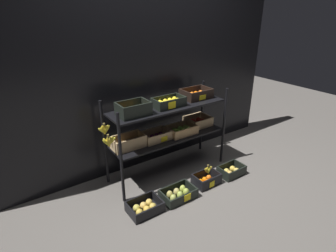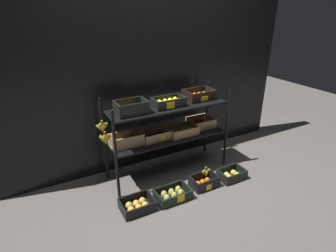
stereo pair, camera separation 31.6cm
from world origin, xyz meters
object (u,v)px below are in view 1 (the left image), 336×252
Objects in this scene: display_rack at (167,122)px; crate_ground_tangerine at (206,180)px; crate_ground_right_apple_gold at (231,171)px; crate_ground_apple_gold at (145,208)px; banana_bunch_loose at (208,170)px; crate_ground_pear at (178,194)px.

display_rack reaches higher than crate_ground_tangerine.
crate_ground_apple_gold is at bearing 178.47° from crate_ground_right_apple_gold.
crate_ground_right_apple_gold is (0.38, -0.03, -0.00)m from crate_ground_tangerine.
banana_bunch_loose is (0.83, -0.00, 0.14)m from crate_ground_apple_gold.
banana_bunch_loose reaches higher than crate_ground_pear.
crate_ground_pear is (0.40, -0.02, 0.00)m from crate_ground_apple_gold.
crate_ground_right_apple_gold is 2.42× the size of banana_bunch_loose.
crate_ground_pear is 1.22× the size of crate_ground_tangerine.
crate_ground_tangerine reaches higher than crate_ground_right_apple_gold.
banana_bunch_loose is at bearing -10.15° from crate_ground_tangerine.
display_rack reaches higher than crate_ground_right_apple_gold.
crate_ground_apple_gold is 2.58× the size of banana_bunch_loose.
crate_ground_pear is at bearing -3.50° from crate_ground_apple_gold.
crate_ground_apple_gold is at bearing 179.75° from banana_bunch_loose.
banana_bunch_loose reaches higher than crate_ground_right_apple_gold.
crate_ground_apple_gold and crate_ground_pear have the same top height.
crate_ground_tangerine is 0.38m from crate_ground_right_apple_gold.
display_rack is 0.72m from banana_bunch_loose.
crate_ground_tangerine is (0.82, -0.00, 0.00)m from crate_ground_apple_gold.
banana_bunch_loose is at bearing -0.25° from crate_ground_apple_gold.
banana_bunch_loose is (-0.37, 0.03, 0.14)m from crate_ground_right_apple_gold.
display_rack is 4.94× the size of crate_ground_right_apple_gold.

